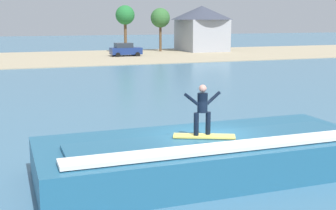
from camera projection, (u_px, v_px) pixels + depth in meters
ground_plane at (204, 171)px, 15.09m from camera, size 260.00×260.00×0.00m
wave_crest at (206, 155)px, 14.70m from camera, size 10.81×4.33×1.34m
surfboard at (204, 136)px, 14.23m from camera, size 1.97×1.22×0.06m
surfer at (202, 107)px, 14.10m from camera, size 1.24×0.32×1.61m
shoreline_bank at (54, 58)px, 58.42m from camera, size 120.00×23.71×0.08m
car_far_shore at (125, 50)px, 61.01m from camera, size 4.17×2.28×1.86m
house_gabled_white at (202, 25)px, 70.80m from camera, size 9.80×9.80×7.08m
tree_tall_bare at (160, 18)px, 69.31m from camera, size 2.99×2.99×6.71m
tree_short_bushy at (125, 16)px, 66.37m from camera, size 2.83×2.83×7.03m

